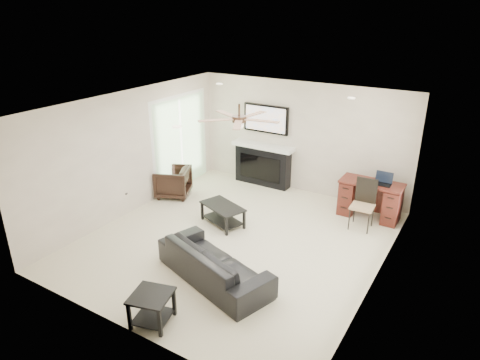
{
  "coord_description": "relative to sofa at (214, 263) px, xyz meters",
  "views": [
    {
      "loc": [
        3.63,
        -5.83,
        4.0
      ],
      "look_at": [
        -0.06,
        0.22,
        1.1
      ],
      "focal_mm": 32.0,
      "sensor_mm": 36.0,
      "label": 1
    }
  ],
  "objects": [
    {
      "name": "room_shell",
      "position": [
        -0.16,
        1.29,
        1.39
      ],
      "size": [
        5.5,
        5.54,
        2.52
      ],
      "color": "beige",
      "rests_on": "ground"
    },
    {
      "name": "sofa",
      "position": [
        0.0,
        0.0,
        0.0
      ],
      "size": [
        2.18,
        1.38,
        0.59
      ],
      "primitive_type": "imported",
      "rotation": [
        0.0,
        0.0,
        2.83
      ],
      "color": "black",
      "rests_on": "ground"
    },
    {
      "name": "armchair",
      "position": [
        -2.6,
        2.15,
        0.04
      ],
      "size": [
        0.96,
        0.95,
        0.66
      ],
      "primitive_type": "imported",
      "rotation": [
        0.0,
        0.0,
        -1.14
      ],
      "color": "black",
      "rests_on": "ground"
    },
    {
      "name": "coffee_table",
      "position": [
        -0.9,
        1.6,
        -0.1
      ],
      "size": [
        1.02,
        0.79,
        0.4
      ],
      "primitive_type": "cube",
      "rotation": [
        0.0,
        0.0,
        -0.36
      ],
      "color": "black",
      "rests_on": "ground"
    },
    {
      "name": "end_table_near",
      "position": [
        -0.15,
        -1.25,
        -0.07
      ],
      "size": [
        0.64,
        0.64,
        0.45
      ],
      "primitive_type": "cube",
      "rotation": [
        0.0,
        0.0,
        0.26
      ],
      "color": "black",
      "rests_on": "ground"
    },
    {
      "name": "end_table_left",
      "position": [
        -3.15,
        1.1,
        -0.07
      ],
      "size": [
        0.65,
        0.65,
        0.45
      ],
      "primitive_type": "cube",
      "rotation": [
        0.0,
        0.0,
        0.38
      ],
      "color": "black",
      "rests_on": "ground"
    },
    {
      "name": "fireplace_unit",
      "position": [
        -1.22,
        3.8,
        0.66
      ],
      "size": [
        1.52,
        0.34,
        1.91
      ],
      "primitive_type": "cube",
      "color": "black",
      "rests_on": "ground"
    },
    {
      "name": "desk",
      "position": [
        1.46,
        3.4,
        0.08
      ],
      "size": [
        1.22,
        0.56,
        0.76
      ],
      "primitive_type": "cube",
      "color": "#3D160F",
      "rests_on": "ground"
    },
    {
      "name": "desk_chair",
      "position": [
        1.46,
        2.85,
        0.19
      ],
      "size": [
        0.44,
        0.46,
        0.97
      ],
      "primitive_type": "cube",
      "rotation": [
        0.0,
        0.0,
        0.04
      ],
      "color": "black",
      "rests_on": "ground"
    },
    {
      "name": "laptop",
      "position": [
        1.66,
        3.38,
        0.58
      ],
      "size": [
        0.33,
        0.24,
        0.23
      ],
      "primitive_type": "cube",
      "color": "black",
      "rests_on": "desk"
    }
  ]
}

